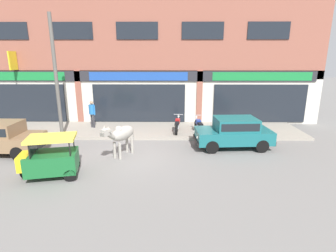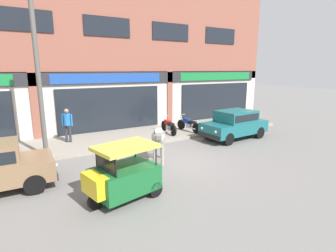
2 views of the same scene
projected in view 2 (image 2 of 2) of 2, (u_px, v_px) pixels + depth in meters
ground_plane at (160, 161)px, 10.24m from camera, size 90.00×90.00×0.00m
sidewalk at (123, 138)px, 13.56m from camera, size 19.00×3.51×0.13m
shop_building at (107, 50)px, 14.29m from camera, size 23.00×1.40×9.55m
cow at (158, 137)px, 9.91m from camera, size 1.24×1.96×1.61m
car_1 at (235, 123)px, 13.49m from camera, size 3.70×1.83×1.46m
auto_rickshaw at (123, 176)px, 7.17m from camera, size 2.12×1.51×1.52m
motorcycle_0 at (168, 126)px, 14.18m from camera, size 0.53×1.81×0.88m
motorcycle_1 at (188, 124)px, 14.60m from camera, size 0.52×1.81×0.88m
pedestrian at (67, 122)px, 12.28m from camera, size 0.44×0.32×1.60m
utility_pole at (39, 78)px, 9.79m from camera, size 0.18×0.18×6.16m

